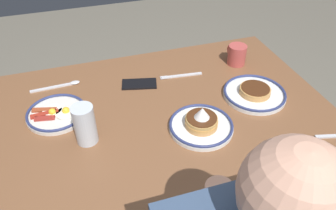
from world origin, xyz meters
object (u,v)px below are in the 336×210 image
(plate_near_main, at_px, (57,113))
(tea_spoon, at_px, (62,85))
(plate_center_pancakes, at_px, (201,124))
(cell_phone, at_px, (139,84))
(drinking_glass, at_px, (85,126))
(fork_near, at_px, (181,76))
(coffee_mug, at_px, (237,54))
(plate_far_companion, at_px, (254,92))

(plate_near_main, bearing_deg, tea_spoon, -99.16)
(plate_center_pancakes, height_order, tea_spoon, plate_center_pancakes)
(cell_phone, bearing_deg, drinking_glass, 60.73)
(tea_spoon, bearing_deg, plate_near_main, 80.84)
(plate_center_pancakes, height_order, fork_near, plate_center_pancakes)
(coffee_mug, relative_size, drinking_glass, 0.79)
(plate_center_pancakes, height_order, drinking_glass, drinking_glass)
(plate_near_main, xyz_separation_m, drinking_glass, (-0.09, 0.16, 0.05))
(cell_phone, bearing_deg, coffee_mug, -162.43)
(fork_near, bearing_deg, plate_center_pancakes, 82.66)
(cell_phone, bearing_deg, tea_spoon, -2.40)
(plate_near_main, height_order, fork_near, plate_near_main)
(plate_near_main, bearing_deg, fork_near, -168.26)
(drinking_glass, relative_size, fork_near, 0.77)
(plate_near_main, height_order, cell_phone, plate_near_main)
(plate_far_companion, bearing_deg, drinking_glass, 4.66)
(plate_center_pancakes, distance_m, plate_far_companion, 0.30)
(cell_phone, height_order, tea_spoon, tea_spoon)
(plate_near_main, distance_m, fork_near, 0.54)
(plate_far_companion, relative_size, fork_near, 1.34)
(plate_near_main, distance_m, coffee_mug, 0.82)
(cell_phone, bearing_deg, plate_near_main, 30.21)
(fork_near, bearing_deg, plate_far_companion, 136.66)
(plate_near_main, relative_size, tea_spoon, 1.09)
(cell_phone, relative_size, fork_near, 0.77)
(plate_near_main, xyz_separation_m, fork_near, (-0.53, -0.11, -0.01))
(tea_spoon, bearing_deg, coffee_mug, 176.00)
(plate_center_pancakes, relative_size, cell_phone, 1.60)
(fork_near, xyz_separation_m, tea_spoon, (0.50, -0.08, 0.00))
(plate_center_pancakes, bearing_deg, plate_near_main, -25.13)
(plate_near_main, xyz_separation_m, cell_phone, (-0.34, -0.10, -0.01))
(plate_center_pancakes, distance_m, tea_spoon, 0.62)
(plate_center_pancakes, relative_size, plate_far_companion, 0.92)
(plate_far_companion, bearing_deg, fork_near, -43.34)
(plate_center_pancakes, bearing_deg, fork_near, -97.34)
(plate_far_companion, distance_m, cell_phone, 0.47)
(plate_center_pancakes, bearing_deg, cell_phone, -66.35)
(coffee_mug, bearing_deg, plate_far_companion, 80.14)
(plate_center_pancakes, bearing_deg, tea_spoon, -42.61)
(plate_near_main, height_order, coffee_mug, coffee_mug)
(plate_near_main, bearing_deg, plate_far_companion, 171.77)
(drinking_glass, distance_m, tea_spoon, 0.37)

